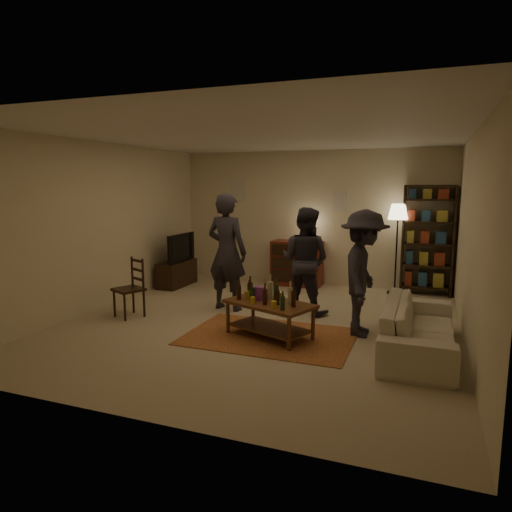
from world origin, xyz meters
The scene contains 13 objects.
floor centered at (0.00, 0.00, 0.00)m, with size 6.00×6.00×0.00m, color #C6B793.
room_shell centered at (-0.65, 2.98, 1.81)m, with size 6.00×6.00×6.00m.
rug centered at (0.33, -0.53, 0.01)m, with size 2.20×1.50×0.01m, color brown.
coffee_table centered at (0.32, -0.53, 0.42)m, with size 1.31×1.01×0.82m.
dining_chair centered at (-1.98, -0.34, 0.48)m, with size 0.53×0.53×0.92m.
tv_stand centered at (-2.44, 1.80, 0.38)m, with size 0.40×1.00×1.06m.
dresser centered at (-0.19, 2.71, 0.48)m, with size 1.00×0.50×1.36m.
bookshelf centered at (2.25, 2.78, 1.03)m, with size 0.90×0.34×2.02m.
floor_lamp centered at (1.72, 2.65, 1.42)m, with size 0.36×0.36×1.67m.
sofa centered at (2.20, -0.40, 0.30)m, with size 2.08×0.81×0.61m, color beige.
person_left centered at (-0.77, 0.55, 0.95)m, with size 0.69×0.45×1.89m, color #2A2931.
person_right centered at (0.46, 0.78, 0.84)m, with size 0.81×0.63×1.67m, color #2A2A32.
person_by_sofa centered at (1.47, 0.00, 0.85)m, with size 1.09×0.63×1.69m, color #27262E.
Camera 1 is at (2.23, -6.08, 2.00)m, focal length 32.00 mm.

